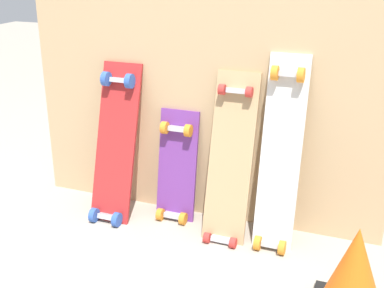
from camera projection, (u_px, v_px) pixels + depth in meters
ground_plane at (197, 217)px, 2.61m from camera, size 12.00×12.00×0.00m
plywood_wall_panel at (203, 31)px, 2.33m from camera, size 1.81×0.04×1.88m
skateboard_red at (115, 149)px, 2.53m from camera, size 0.21×0.31×0.84m
skateboard_purple at (177, 172)px, 2.54m from camera, size 0.20×0.17×0.63m
skateboard_natural at (230, 166)px, 2.35m from camera, size 0.21×0.28×0.85m
skateboard_white at (280, 161)px, 2.27m from camera, size 0.18×0.26×0.94m
traffic_cone at (354, 274)px, 1.84m from camera, size 0.28×0.28×0.38m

